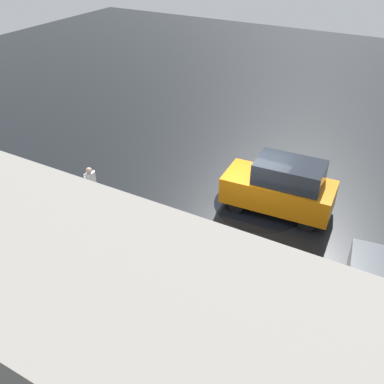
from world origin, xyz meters
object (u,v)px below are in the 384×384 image
object	(u,v)px
moving_hatchback	(281,187)
fire_hydrant	(116,204)
sign_post	(57,194)
pedestrian	(91,184)

from	to	relation	value
moving_hatchback	fire_hydrant	size ratio (longest dim) A/B	4.99
fire_hydrant	sign_post	xyz separation A→B (m)	(0.88, 1.80, 1.18)
fire_hydrant	sign_post	bearing A→B (deg)	64.05
fire_hydrant	sign_post	world-z (taller)	sign_post
moving_hatchback	fire_hydrant	bearing A→B (deg)	30.76
fire_hydrant	pedestrian	size ratio (longest dim) A/B	0.50
moving_hatchback	pedestrian	size ratio (longest dim) A/B	2.47
pedestrian	sign_post	xyz separation A→B (m)	(-0.18, 1.75, 0.62)
fire_hydrant	pedestrian	world-z (taller)	pedestrian
pedestrian	sign_post	size ratio (longest dim) A/B	0.68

